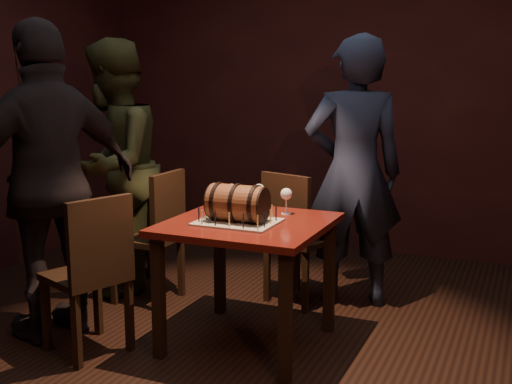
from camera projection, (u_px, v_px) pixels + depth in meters
room_shell at (239, 110)px, 3.42m from camera, size 5.04×5.04×2.80m
pub_table at (248, 240)px, 3.73m from camera, size 0.90×0.90×0.75m
cake_board at (238, 222)px, 3.66m from camera, size 0.45×0.35×0.01m
barrel_cake at (237, 203)px, 3.64m from camera, size 0.38×0.23×0.23m
birthday_candles at (238, 214)px, 3.65m from camera, size 0.40×0.30×0.09m
wine_glass_left at (232, 191)px, 4.02m from camera, size 0.07×0.07×0.16m
wine_glass_mid at (259, 191)px, 4.02m from camera, size 0.07×0.07×0.16m
wine_glass_right at (286, 195)px, 3.87m from camera, size 0.07×0.07×0.16m
pint_of_ale at (239, 199)px, 3.97m from camera, size 0.07×0.07×0.15m
menu_card at (231, 196)px, 4.11m from camera, size 0.10×0.05×0.13m
chair_back at (294, 231)px, 4.41m from camera, size 0.51×0.51×0.93m
chair_left_rear at (157, 229)px, 4.46m from camera, size 0.40×0.40×0.93m
chair_left_front at (93, 267)px, 3.59m from camera, size 0.52×0.52×0.93m
person_back at (354, 173)px, 4.35m from camera, size 0.80×0.68×1.85m
person_left_rear at (114, 168)px, 4.64m from camera, size 0.89×1.04×1.84m
person_left_front at (50, 182)px, 3.81m from camera, size 0.85×1.21×1.91m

